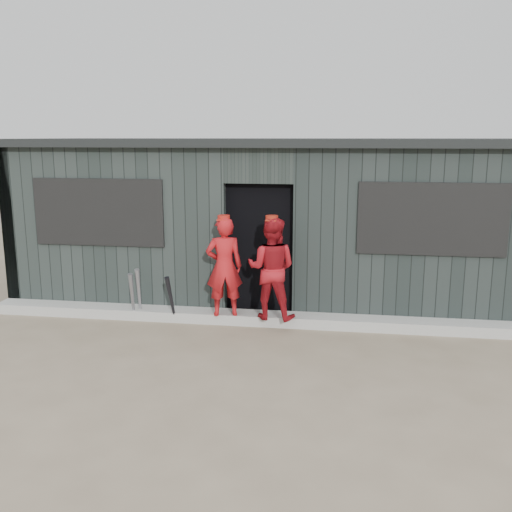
% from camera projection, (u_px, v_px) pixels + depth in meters
% --- Properties ---
extents(ground, '(80.00, 80.00, 0.00)m').
position_uv_depth(ground, '(232.00, 373.00, 6.51)').
color(ground, '#746450').
rests_on(ground, ground).
extents(curb, '(8.00, 0.36, 0.15)m').
position_uv_depth(curb, '(256.00, 318.00, 8.25)').
color(curb, '#9F9F9A').
rests_on(curb, ground).
extents(bat_left, '(0.13, 0.28, 0.79)m').
position_uv_depth(bat_left, '(139.00, 294.00, 8.35)').
color(bat_left, gray).
rests_on(bat_left, ground).
extents(bat_mid, '(0.10, 0.23, 0.73)m').
position_uv_depth(bat_mid, '(132.00, 297.00, 8.32)').
color(bat_mid, slate).
rests_on(bat_mid, ground).
extents(bat_right, '(0.12, 0.29, 0.73)m').
position_uv_depth(bat_right, '(171.00, 300.00, 8.15)').
color(bat_right, black).
rests_on(bat_right, ground).
extents(player_red_left, '(0.59, 0.46, 1.41)m').
position_uv_depth(player_red_left, '(224.00, 267.00, 8.02)').
color(player_red_left, '#B11519').
rests_on(player_red_left, curb).
extents(player_red_right, '(0.75, 0.61, 1.43)m').
position_uv_depth(player_red_right, '(271.00, 268.00, 7.89)').
color(player_red_right, maroon).
rests_on(player_red_right, curb).
extents(player_grey_back, '(0.76, 0.64, 1.32)m').
position_uv_depth(player_grey_back, '(278.00, 270.00, 8.64)').
color(player_grey_back, '#ABABAB').
rests_on(player_grey_back, ground).
extents(dugout, '(8.30, 3.30, 2.62)m').
position_uv_depth(dugout, '(271.00, 219.00, 9.64)').
color(dugout, black).
rests_on(dugout, ground).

